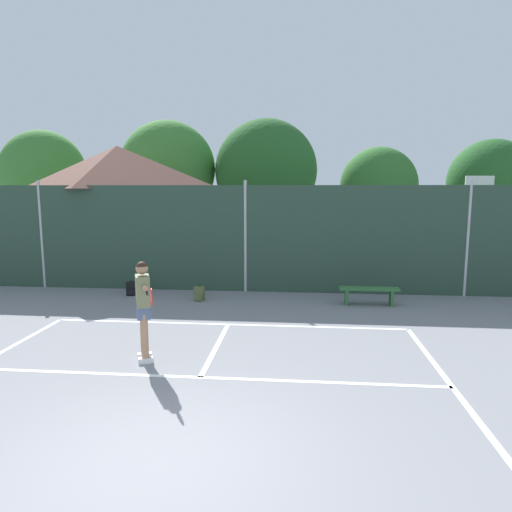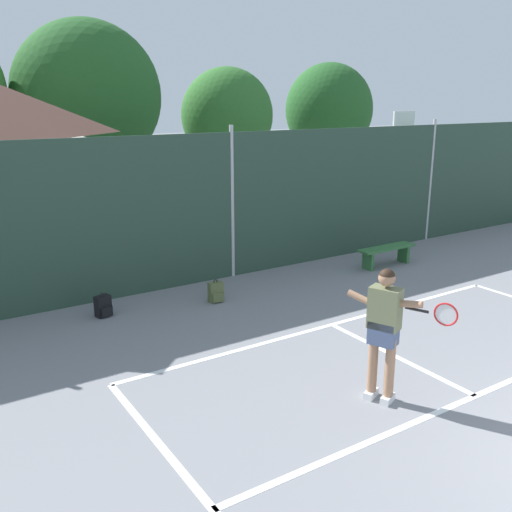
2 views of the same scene
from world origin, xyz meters
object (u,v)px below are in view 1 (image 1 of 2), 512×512
Objects in this scene: basketball_hoop at (477,214)px; courtside_bench at (369,292)px; backpack_black at (131,289)px; backpack_olive at (199,294)px; tennis_player at (143,302)px.

basketball_hoop reaches higher than courtside_bench.
backpack_olive is (2.15, -0.44, 0.00)m from backpack_black.
backpack_black is at bearing 168.32° from backpack_olive.
basketball_hoop is 11.40m from backpack_black.
basketball_hoop is at bearing 42.63° from tennis_player.
courtside_bench reaches higher than backpack_black.
backpack_black is at bearing 175.98° from courtside_bench.
tennis_player is (-8.66, -7.97, -1.20)m from basketball_hoop.
tennis_player is 5.54m from backpack_black.
basketball_hoop is 2.22× the size of courtside_bench.
tennis_player is 4.01× the size of backpack_black.
basketball_hoop is 11.82m from tennis_player.
backpack_black is 1.00× the size of backpack_olive.
tennis_player is at bearing -136.04° from courtside_bench.
backpack_black is at bearing 113.15° from tennis_player.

